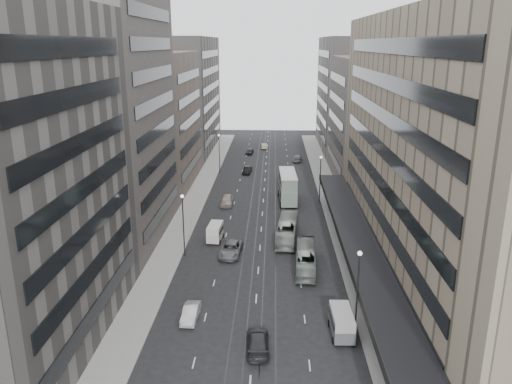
# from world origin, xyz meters

# --- Properties ---
(ground) EXTENTS (220.00, 220.00, 0.00)m
(ground) POSITION_xyz_m (0.00, 0.00, 0.00)
(ground) COLOR black
(ground) RESTS_ON ground
(sidewalk_right) EXTENTS (4.00, 125.00, 0.15)m
(sidewalk_right) POSITION_xyz_m (12.00, 37.50, 0.07)
(sidewalk_right) COLOR gray
(sidewalk_right) RESTS_ON ground
(sidewalk_left) EXTENTS (4.00, 125.00, 0.15)m
(sidewalk_left) POSITION_xyz_m (-12.00, 37.50, 0.07)
(sidewalk_left) COLOR gray
(sidewalk_left) RESTS_ON ground
(department_store) EXTENTS (19.20, 60.00, 30.00)m
(department_store) POSITION_xyz_m (21.45, 8.00, 14.95)
(department_store) COLOR gray
(department_store) RESTS_ON ground
(building_right_mid) EXTENTS (15.00, 28.00, 24.00)m
(building_right_mid) POSITION_xyz_m (21.50, 52.00, 12.00)
(building_right_mid) COLOR #48433E
(building_right_mid) RESTS_ON ground
(building_right_far) EXTENTS (15.00, 32.00, 28.00)m
(building_right_far) POSITION_xyz_m (21.50, 82.00, 14.00)
(building_right_far) COLOR slate
(building_right_far) RESTS_ON ground
(building_left_b) EXTENTS (15.00, 26.00, 34.00)m
(building_left_b) POSITION_xyz_m (-21.50, 19.00, 17.00)
(building_left_b) COLOR #48433E
(building_left_b) RESTS_ON ground
(building_left_c) EXTENTS (15.00, 28.00, 25.00)m
(building_left_c) POSITION_xyz_m (-21.50, 46.00, 12.50)
(building_left_c) COLOR #6D5F55
(building_left_c) RESTS_ON ground
(building_left_d) EXTENTS (15.00, 38.00, 28.00)m
(building_left_d) POSITION_xyz_m (-21.50, 79.00, 14.00)
(building_left_d) COLOR slate
(building_left_d) RESTS_ON ground
(lamp_right_near) EXTENTS (0.44, 0.44, 8.32)m
(lamp_right_near) POSITION_xyz_m (9.70, -5.00, 5.20)
(lamp_right_near) COLOR #262628
(lamp_right_near) RESTS_ON ground
(lamp_right_far) EXTENTS (0.44, 0.44, 8.32)m
(lamp_right_far) POSITION_xyz_m (9.70, 35.00, 5.20)
(lamp_right_far) COLOR #262628
(lamp_right_far) RESTS_ON ground
(lamp_left_near) EXTENTS (0.44, 0.44, 8.32)m
(lamp_left_near) POSITION_xyz_m (-9.70, 12.00, 5.20)
(lamp_left_near) COLOR #262628
(lamp_left_near) RESTS_ON ground
(lamp_left_far) EXTENTS (0.44, 0.44, 8.32)m
(lamp_left_far) POSITION_xyz_m (-9.70, 55.00, 5.20)
(lamp_left_far) COLOR #262628
(lamp_left_far) RESTS_ON ground
(bus_near) EXTENTS (2.88, 9.85, 2.71)m
(bus_near) POSITION_xyz_m (5.77, 8.68, 1.36)
(bus_near) COLOR gray
(bus_near) RESTS_ON ground
(bus_far) EXTENTS (3.57, 11.05, 3.02)m
(bus_far) POSITION_xyz_m (3.78, 18.15, 1.51)
(bus_far) COLOR #95A096
(bus_far) RESTS_ON ground
(double_decker) EXTENTS (3.25, 9.67, 5.24)m
(double_decker) POSITION_xyz_m (4.21, 35.44, 2.83)
(double_decker) COLOR gray
(double_decker) RESTS_ON ground
(vw_microbus) EXTENTS (2.19, 4.60, 2.46)m
(vw_microbus) POSITION_xyz_m (8.29, -5.66, 1.37)
(vw_microbus) COLOR #53585B
(vw_microbus) RESTS_ON ground
(panel_van) EXTENTS (2.17, 4.02, 2.46)m
(panel_van) POSITION_xyz_m (-6.31, 17.23, 1.36)
(panel_van) COLOR beige
(panel_van) RESTS_ON ground
(sedan_1) EXTENTS (1.58, 4.21, 1.38)m
(sedan_1) POSITION_xyz_m (-6.40, -3.37, 0.69)
(sedan_1) COLOR silver
(sedan_1) RESTS_ON ground
(sedan_2) EXTENTS (3.08, 5.92, 1.59)m
(sedan_2) POSITION_xyz_m (-3.71, 12.47, 0.80)
(sedan_2) COLOR slate
(sedan_2) RESTS_ON ground
(sedan_3) EXTENTS (2.36, 5.27, 1.50)m
(sedan_3) POSITION_xyz_m (0.45, -8.25, 0.75)
(sedan_3) COLOR #252528
(sedan_3) RESTS_ON ground
(sedan_4) EXTENTS (2.03, 5.02, 1.71)m
(sedan_4) POSITION_xyz_m (-6.16, 33.30, 0.85)
(sedan_4) COLOR #A19385
(sedan_4) RESTS_ON ground
(sedan_5) EXTENTS (1.96, 4.47, 1.43)m
(sedan_5) POSITION_xyz_m (-3.80, 54.91, 0.71)
(sedan_5) COLOR black
(sedan_5) RESTS_ON ground
(sedan_6) EXTENTS (2.73, 5.04, 1.34)m
(sedan_6) POSITION_xyz_m (4.50, 43.74, 0.67)
(sedan_6) COLOR silver
(sedan_6) RESTS_ON ground
(sedan_7) EXTENTS (2.47, 5.05, 1.42)m
(sedan_7) POSITION_xyz_m (7.23, 66.60, 0.71)
(sedan_7) COLOR #5C5C5F
(sedan_7) RESTS_ON ground
(sedan_8) EXTENTS (2.11, 4.20, 1.37)m
(sedan_8) POSITION_xyz_m (-4.22, 74.14, 0.69)
(sedan_8) COLOR #262629
(sedan_8) RESTS_ON ground
(sedan_9) EXTENTS (1.88, 4.41, 1.41)m
(sedan_9) POSITION_xyz_m (-0.83, 80.97, 0.71)
(sedan_9) COLOR #A39787
(sedan_9) RESTS_ON ground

